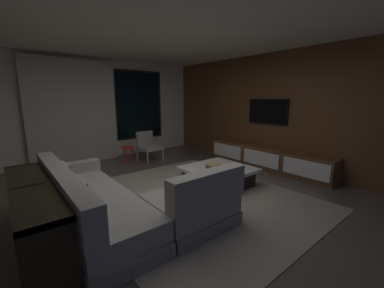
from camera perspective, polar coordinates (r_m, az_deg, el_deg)
The scene contains 13 objects.
floor at distance 3.99m, azimuth -4.74°, elevation -13.69°, with size 9.20×9.20×0.00m, color #564C44.
back_wall_with_window at distance 6.91m, azimuth -22.90°, elevation 7.52°, with size 6.60×0.30×2.70m.
media_wall at distance 5.93m, azimuth 20.32°, elevation 7.31°, with size 0.12×7.80×2.70m.
ceiling at distance 3.77m, azimuth -5.48°, elevation 26.88°, with size 8.20×8.20×0.00m, color silver.
area_rug at distance 4.11m, azimuth 0.19°, elevation -12.81°, with size 3.20×3.80×0.01m, color gray.
sectional_couch at distance 3.35m, azimuth -17.19°, elevation -13.78°, with size 1.98×2.50×0.82m.
coffee_table at distance 4.62m, azimuth 6.30°, elevation -7.72°, with size 1.16×1.16×0.36m.
book_stack_on_coffee_table at distance 4.52m, azimuth 5.26°, elevation -5.27°, with size 0.27×0.21×0.08m.
accent_chair_near_window at distance 6.44m, azimuth -10.57°, elevation -0.15°, with size 0.58×0.60×0.78m.
side_stool at distance 6.21m, azimuth -15.32°, elevation -1.36°, with size 0.32×0.32×0.46m.
media_console at distance 5.87m, azimuth 17.72°, elevation -3.41°, with size 0.46×3.10×0.52m.
mounted_tv at distance 5.97m, azimuth 17.70°, elevation 7.50°, with size 0.05×1.03×0.60m.
console_table_behind_couch at distance 3.24m, azimuth -33.80°, elevation -13.72°, with size 0.40×2.10×0.74m.
Camera 1 is at (-2.05, -2.99, 1.67)m, focal length 22.15 mm.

